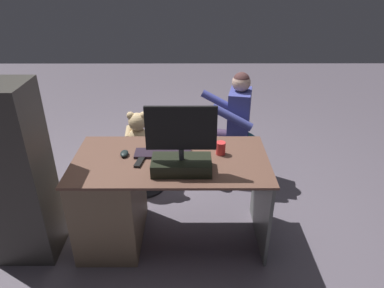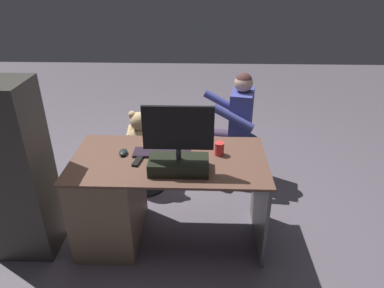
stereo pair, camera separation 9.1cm
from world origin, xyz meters
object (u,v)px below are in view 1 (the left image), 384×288
cup (221,148)px  teddy_bear (138,131)px  desk (122,198)px  computer_mouse (124,153)px  keyboard (163,153)px  tv_remote (140,162)px  visitor_chair (237,153)px  person (231,120)px  monitor (181,154)px  office_chair_teddy (141,164)px

cup → teddy_bear: 1.00m
desk → cup: bearing=-174.4°
computer_mouse → teddy_bear: 0.71m
keyboard → tv_remote: keyboard is taller
visitor_chair → computer_mouse: bearing=42.4°
desk → person: person is taller
computer_mouse → cup: 0.72m
monitor → teddy_bear: bearing=-64.5°
monitor → tv_remote: (0.30, -0.11, -0.13)m
desk → monitor: monitor is taller
office_chair_teddy → teddy_bear: bearing=-90.0°
computer_mouse → visitor_chair: bearing=-137.6°
office_chair_teddy → cup: bearing=137.5°
desk → keyboard: keyboard is taller
teddy_bear → person: (-0.89, -0.17, 0.04)m
tv_remote → person: size_ratio=0.13×
computer_mouse → desk: bearing=50.5°
teddy_bear → visitor_chair: bearing=-168.9°
desk → monitor: (-0.47, 0.16, 0.48)m
computer_mouse → person: (-0.89, -0.87, -0.11)m
keyboard → monitor: bearing=122.5°
visitor_chair → keyboard: bearing=51.8°
keyboard → tv_remote: bearing=37.5°
computer_mouse → tv_remote: computer_mouse is taller
tv_remote → teddy_bear: teddy_bear is taller
office_chair_teddy → person: size_ratio=0.44×
cup → person: (-0.17, -0.84, -0.14)m
computer_mouse → teddy_bear: teddy_bear is taller
keyboard → person: bearing=-125.3°
cup → tv_remote: 0.61m
visitor_chair → monitor: bearing=64.0°
cup → visitor_chair: bearing=-106.1°
computer_mouse → visitor_chair: 1.40m
keyboard → tv_remote: size_ratio=2.80×
visitor_chair → person: person is taller
tv_remote → person: person is taller
monitor → visitor_chair: bearing=-116.0°
desk → keyboard: (-0.33, -0.07, 0.36)m
teddy_bear → visitor_chair: 1.04m
computer_mouse → cup: (-0.72, -0.02, 0.03)m
computer_mouse → office_chair_teddy: (-0.00, -0.68, -0.50)m
teddy_bear → person: 0.90m
computer_mouse → office_chair_teddy: 0.85m
desk → teddy_bear: teddy_bear is taller
cup → visitor_chair: 1.04m
cup → keyboard: bearing=0.8°
office_chair_teddy → teddy_bear: (-0.00, -0.01, 0.35)m
person → computer_mouse: bearing=44.3°
computer_mouse → person: 1.24m
monitor → visitor_chair: size_ratio=1.08×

